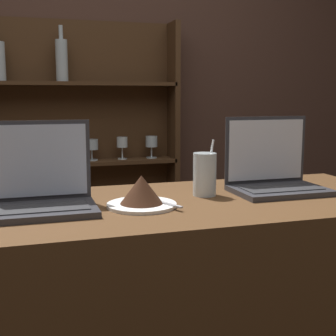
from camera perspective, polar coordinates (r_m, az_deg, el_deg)
The scene contains 6 objects.
back_wall at distance 2.74m, azimuth -11.60°, elevation 9.18°, with size 7.00×0.06×2.70m.
back_shelf at distance 2.69m, azimuth -11.42°, elevation -0.11°, with size 1.16×0.18×1.74m.
laptop_near at distance 1.37m, azimuth -15.24°, elevation -2.56°, with size 0.30×0.21×0.25m.
laptop_far at distance 1.63m, azimuth 12.81°, elevation -0.70°, with size 0.31×0.21×0.25m.
cake_plate at distance 1.37m, azimuth -3.23°, elevation -3.09°, with size 0.21×0.21×0.09m.
water_glass at distance 1.52m, azimuth 4.49°, elevation -0.76°, with size 0.08×0.08×0.18m.
Camera 1 is at (-0.27, -1.03, 1.33)m, focal length 50.00 mm.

